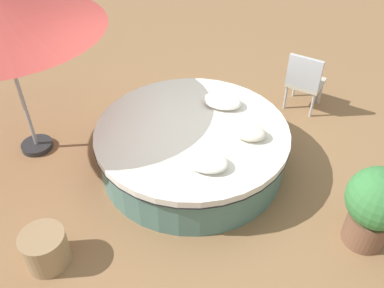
% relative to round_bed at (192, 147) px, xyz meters
% --- Properties ---
extents(ground_plane, '(16.00, 16.00, 0.00)m').
position_rel_round_bed_xyz_m(ground_plane, '(0.00, 0.00, -0.32)').
color(ground_plane, olive).
extents(round_bed, '(2.53, 2.53, 0.63)m').
position_rel_round_bed_xyz_m(round_bed, '(0.00, 0.00, 0.00)').
color(round_bed, '#4C726B').
rests_on(round_bed, ground_plane).
extents(throw_pillow_0, '(0.54, 0.37, 0.14)m').
position_rel_round_bed_xyz_m(throw_pillow_0, '(0.36, -0.61, 0.38)').
color(throw_pillow_0, white).
rests_on(throw_pillow_0, round_bed).
extents(throw_pillow_1, '(0.44, 0.32, 0.15)m').
position_rel_round_bed_xyz_m(throw_pillow_1, '(0.72, 0.07, 0.38)').
color(throw_pillow_1, silver).
rests_on(throw_pillow_1, round_bed).
extents(throw_pillow_2, '(0.55, 0.37, 0.15)m').
position_rel_round_bed_xyz_m(throw_pillow_2, '(0.23, 0.63, 0.38)').
color(throw_pillow_2, white).
rests_on(throw_pillow_2, round_bed).
extents(patio_chair, '(0.62, 0.60, 0.98)m').
position_rel_round_bed_xyz_m(patio_chair, '(1.24, 1.83, 0.24)').
color(patio_chair, '#B7B7BC').
rests_on(patio_chair, ground_plane).
extents(planter, '(0.68, 0.68, 1.03)m').
position_rel_round_bed_xyz_m(planter, '(2.25, -0.57, 0.26)').
color(planter, brown).
rests_on(planter, ground_plane).
extents(side_table, '(0.48, 0.48, 0.43)m').
position_rel_round_bed_xyz_m(side_table, '(-1.00, -1.95, -0.11)').
color(side_table, '#997A56').
rests_on(side_table, ground_plane).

